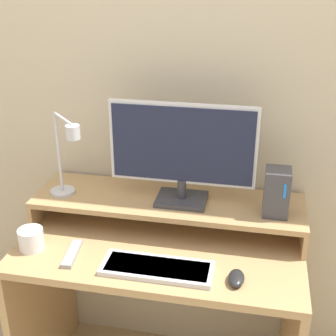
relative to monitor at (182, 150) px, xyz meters
name	(u,v)px	position (x,y,z in m)	size (l,w,h in m)	color
wall_back	(177,94)	(-0.06, 0.20, 0.16)	(6.00, 0.05, 2.50)	beige
desk	(161,291)	(-0.06, -0.13, -0.57)	(1.07, 0.59, 0.76)	tan
monitor_shelf	(168,203)	(-0.06, 0.01, -0.23)	(1.07, 0.30, 0.12)	tan
monitor	(182,150)	(0.00, 0.00, 0.00)	(0.56, 0.15, 0.40)	#38383D
desk_lamp	(66,158)	(-0.43, -0.08, -0.03)	(0.19, 0.20, 0.34)	silver
router_dock	(277,192)	(0.36, -0.03, -0.13)	(0.09, 0.10, 0.18)	#3D3D42
keyboard	(157,268)	(-0.03, -0.30, -0.32)	(0.39, 0.14, 0.02)	silver
mouse	(236,278)	(0.24, -0.31, -0.32)	(0.06, 0.10, 0.03)	black
remote_control	(72,254)	(-0.36, -0.28, -0.32)	(0.06, 0.17, 0.02)	#99999E
mug	(31,239)	(-0.52, -0.26, -0.29)	(0.09, 0.09, 0.08)	white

